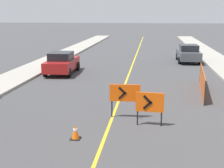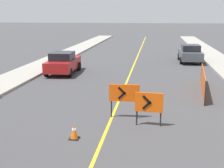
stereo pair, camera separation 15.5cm
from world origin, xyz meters
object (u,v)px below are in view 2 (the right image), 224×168
object	(u,v)px
arrow_barricade_secondary	(149,103)
parked_car_curb_near	(63,63)
traffic_cone_fifth	(74,132)
parked_car_curb_mid	(190,53)
arrow_barricade_primary	(124,94)

from	to	relation	value
arrow_barricade_secondary	parked_car_curb_near	size ratio (longest dim) A/B	0.31
traffic_cone_fifth	parked_car_curb_near	world-z (taller)	parked_car_curb_near
traffic_cone_fifth	parked_car_curb_mid	size ratio (longest dim) A/B	0.12
traffic_cone_fifth	parked_car_curb_near	xyz separation A→B (m)	(-3.89, 11.85, 0.54)
arrow_barricade_secondary	parked_car_curb_mid	size ratio (longest dim) A/B	0.31
parked_car_curb_near	parked_car_curb_mid	size ratio (longest dim) A/B	1.01
parked_car_curb_near	arrow_barricade_secondary	bearing A→B (deg)	-59.85
parked_car_curb_near	arrow_barricade_primary	bearing A→B (deg)	-62.17
traffic_cone_fifth	parked_car_curb_mid	xyz separation A→B (m)	(5.91, 18.62, 0.54)
traffic_cone_fifth	arrow_barricade_secondary	size ratio (longest dim) A/B	0.40
traffic_cone_fifth	parked_car_curb_mid	distance (m)	19.55
traffic_cone_fifth	arrow_barricade_primary	bearing A→B (deg)	58.79
parked_car_curb_mid	arrow_barricade_primary	bearing A→B (deg)	-106.19
parked_car_curb_near	parked_car_curb_mid	world-z (taller)	same
arrow_barricade_secondary	parked_car_curb_mid	bearing A→B (deg)	83.76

